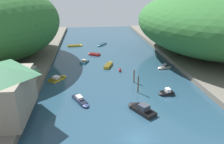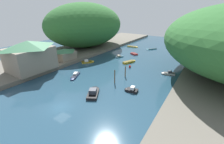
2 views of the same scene
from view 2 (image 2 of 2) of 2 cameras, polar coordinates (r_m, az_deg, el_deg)
The scene contains 19 objects.
water_surface at distance 52.22m, azimuth 7.25°, elevation 3.14°, with size 130.00×130.00×0.00m, color #234256.
left_bank at distance 67.96m, azimuth -14.08°, elevation 7.64°, with size 22.00×120.00×1.12m.
hillside_left at distance 73.64m, azimuth -9.97°, elevation 17.20°, with size 28.87×40.42×19.49m.
waterfront_building at distance 48.18m, azimuth -28.82°, elevation 5.63°, with size 10.02×12.03×8.34m.
boathouse_shed at distance 55.10m, azimuth -17.51°, elevation 6.62°, with size 5.80×6.81×3.75m.
boat_yellow_tender at distance 42.57m, azimuth -13.97°, elevation -1.44°, with size 3.56×5.39×1.00m.
boat_red_skiff at distance 77.19m, azimuth 7.99°, elevation 9.55°, with size 5.69×2.30×0.50m.
boat_open_rowboat at distance 74.01m, azimuth 14.62°, elevation 8.47°, with size 4.14×5.21×0.44m.
boat_navy_launch at distance 34.40m, azimuth 7.23°, elevation -6.69°, with size 3.21×1.90×1.25m.
boat_cabin_cruiser at distance 45.73m, azimuth 20.53°, elevation -0.46°, with size 3.92×2.57×1.17m.
boat_white_cruiser at distance 64.17m, azimuth 8.21°, elevation 6.97°, with size 4.20×3.51×0.55m.
boat_far_right_bank at distance 59.41m, azimuth 2.91°, elevation 5.94°, with size 2.89×4.14×0.92m.
boat_near_quay at distance 53.75m, azimuth -9.16°, elevation 3.93°, with size 4.41×4.72×0.96m.
boat_moored_right at distance 33.31m, azimuth -7.09°, elevation -7.58°, with size 4.63×5.94×1.54m.
boat_far_upstream at distance 53.30m, azimuth 6.82°, elevation 3.93°, with size 3.22×5.54×0.66m.
mooring_post_second at distance 37.19m, azimuth 1.03°, elevation -1.78°, with size 0.27×0.27×3.57m.
mooring_post_middle at distance 41.23m, azimuth 5.09°, elevation 0.23°, with size 0.31×0.31×3.06m.
channel_buoy_near at distance 48.31m, azimuth 6.82°, elevation 2.09°, with size 0.71×0.71×1.07m.
person_on_quay at distance 53.40m, azimuth -17.30°, elevation 5.09°, with size 0.32×0.43×1.69m.
Camera 2 is at (21.18, -14.63, 16.92)m, focal length 24.00 mm.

